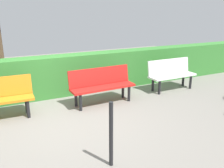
{
  "coord_description": "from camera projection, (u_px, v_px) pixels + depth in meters",
  "views": [
    {
      "loc": [
        1.11,
        4.51,
        2.2
      ],
      "look_at": [
        -1.26,
        -0.31,
        0.55
      ],
      "focal_mm": 38.88,
      "sensor_mm": 36.0,
      "label": 1
    }
  ],
  "objects": [
    {
      "name": "ground_plane",
      "position": [
        64.0,
        121.0,
        4.98
      ],
      "size": [
        16.31,
        16.31,
        0.0
      ],
      "primitive_type": "plane",
      "color": "gray"
    },
    {
      "name": "bench_white",
      "position": [
        171.0,
        73.0,
        6.88
      ],
      "size": [
        1.42,
        0.46,
        0.86
      ],
      "rotation": [
        0.0,
        0.0,
        0.01
      ],
      "color": "white",
      "rests_on": "ground_plane"
    },
    {
      "name": "bench_red",
      "position": [
        102.0,
        84.0,
        5.86
      ],
      "size": [
        1.6,
        0.5,
        0.86
      ],
      "rotation": [
        0.0,
        0.0,
        0.03
      ],
      "color": "red",
      "rests_on": "ground_plane"
    },
    {
      "name": "hedge_row",
      "position": [
        83.0,
        73.0,
        6.7
      ],
      "size": [
        12.31,
        0.53,
        1.06
      ],
      "primitive_type": "cube",
      "color": "#387F33",
      "rests_on": "ground_plane"
    },
    {
      "name": "railing_post_mid",
      "position": [
        111.0,
        135.0,
        3.44
      ],
      "size": [
        0.06,
        0.06,
        1.0
      ],
      "primitive_type": "cylinder",
      "color": "black",
      "rests_on": "ground_plane"
    }
  ]
}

